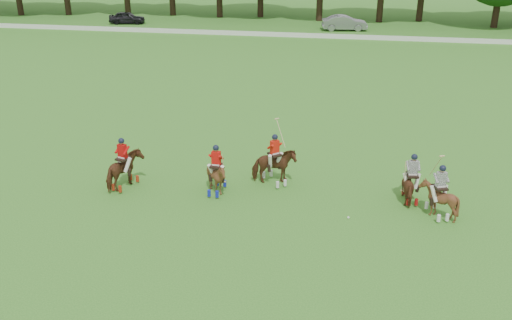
% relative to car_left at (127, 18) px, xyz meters
% --- Properties ---
extents(ground, '(180.00, 180.00, 0.00)m').
position_rel_car_left_xyz_m(ground, '(20.64, -42.50, -0.65)').
color(ground, '#2D6B1E').
rests_on(ground, ground).
extents(boundary_rail, '(120.00, 0.10, 0.44)m').
position_rel_car_left_xyz_m(boundary_rail, '(20.64, -4.50, -0.43)').
color(boundary_rail, white).
rests_on(boundary_rail, ground).
extents(car_left, '(4.03, 2.11, 1.31)m').
position_rel_car_left_xyz_m(car_left, '(0.00, 0.00, 0.00)').
color(car_left, black).
rests_on(car_left, ground).
extents(car_mid, '(4.80, 2.26, 1.52)m').
position_rel_car_left_xyz_m(car_mid, '(23.57, 0.00, 0.11)').
color(car_mid, gray).
rests_on(car_mid, ground).
extents(polo_red_a, '(1.39, 2.05, 2.30)m').
position_rel_car_left_xyz_m(polo_red_a, '(15.20, -39.02, 0.17)').
color(polo_red_a, '#4F2E15').
rests_on(polo_red_a, ground).
extents(polo_red_b, '(2.09, 2.06, 2.85)m').
position_rel_car_left_xyz_m(polo_red_b, '(21.53, -37.52, 0.17)').
color(polo_red_b, '#4F2E15').
rests_on(polo_red_b, ground).
extents(polo_red_c, '(1.29, 1.43, 2.19)m').
position_rel_car_left_xyz_m(polo_red_c, '(19.25, -38.87, 0.12)').
color(polo_red_c, '#4F2E15').
rests_on(polo_red_c, ground).
extents(polo_stripe_a, '(1.04, 1.70, 2.11)m').
position_rel_car_left_xyz_m(polo_stripe_a, '(27.30, -38.28, 0.09)').
color(polo_stripe_a, '#4F2E15').
rests_on(polo_stripe_a, ground).
extents(polo_stripe_b, '(1.55, 1.64, 2.73)m').
position_rel_car_left_xyz_m(polo_stripe_b, '(28.24, -39.44, 0.12)').
color(polo_stripe_b, '#4F2E15').
rests_on(polo_stripe_b, ground).
extents(polo_ball, '(0.09, 0.09, 0.09)m').
position_rel_car_left_xyz_m(polo_ball, '(24.83, -40.21, -0.61)').
color(polo_ball, white).
rests_on(polo_ball, ground).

